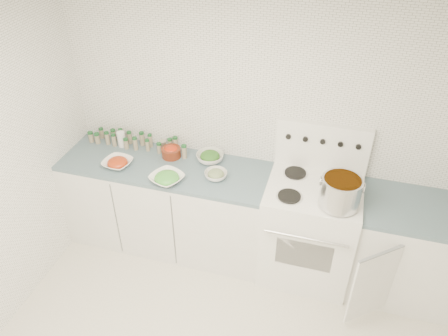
# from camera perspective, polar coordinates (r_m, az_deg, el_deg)

# --- Properties ---
(room_walls) EXTENTS (3.54, 3.04, 2.52)m
(room_walls) POSITION_cam_1_polar(r_m,az_deg,el_deg) (2.33, -1.47, -5.84)
(room_walls) COLOR white
(room_walls) RESTS_ON ground
(counter_left) EXTENTS (1.85, 0.62, 0.90)m
(counter_left) POSITION_cam_1_polar(r_m,az_deg,el_deg) (4.12, -7.32, -4.71)
(counter_left) COLOR white
(counter_left) RESTS_ON ground
(stove) EXTENTS (0.76, 0.70, 1.36)m
(stove) POSITION_cam_1_polar(r_m,az_deg,el_deg) (3.85, 11.02, -7.65)
(stove) COLOR white
(stove) RESTS_ON ground
(counter_right) EXTENTS (0.89, 0.88, 0.90)m
(counter_right) POSITION_cam_1_polar(r_m,az_deg,el_deg) (3.96, 22.94, -9.95)
(counter_right) COLOR white
(counter_right) RESTS_ON ground
(stock_pot) EXTENTS (0.33, 0.30, 0.23)m
(stock_pot) POSITION_cam_1_polar(r_m,az_deg,el_deg) (3.36, 15.00, -2.89)
(stock_pot) COLOR silver
(stock_pot) RESTS_ON stove
(bowl_tomato) EXTENTS (0.28, 0.28, 0.08)m
(bowl_tomato) POSITION_cam_1_polar(r_m,az_deg,el_deg) (3.89, -13.73, 0.67)
(bowl_tomato) COLOR white
(bowl_tomato) RESTS_ON counter_left
(bowl_snowpea) EXTENTS (0.34, 0.34, 0.09)m
(bowl_snowpea) POSITION_cam_1_polar(r_m,az_deg,el_deg) (3.62, -7.48, -1.31)
(bowl_snowpea) COLOR white
(bowl_snowpea) RESTS_ON counter_left
(bowl_broccoli) EXTENTS (0.29, 0.29, 0.10)m
(bowl_broccoli) POSITION_cam_1_polar(r_m,az_deg,el_deg) (3.84, -1.85, 1.46)
(bowl_broccoli) COLOR white
(bowl_broccoli) RESTS_ON counter_left
(bowl_zucchini) EXTENTS (0.23, 0.23, 0.08)m
(bowl_zucchini) POSITION_cam_1_polar(r_m,az_deg,el_deg) (3.64, -1.08, -0.86)
(bowl_zucchini) COLOR white
(bowl_zucchini) RESTS_ON counter_left
(bowl_pepper) EXTENTS (0.17, 0.17, 0.11)m
(bowl_pepper) POSITION_cam_1_polar(r_m,az_deg,el_deg) (3.92, -6.91, 2.14)
(bowl_pepper) COLOR #5F2110
(bowl_pepper) RESTS_ON counter_left
(salt_canister) EXTENTS (0.09, 0.09, 0.15)m
(salt_canister) POSITION_cam_1_polar(r_m,az_deg,el_deg) (4.14, -13.25, 3.69)
(salt_canister) COLOR white
(salt_canister) RESTS_ON counter_left
(tin_can) EXTENTS (0.08, 0.08, 0.09)m
(tin_can) POSITION_cam_1_polar(r_m,az_deg,el_deg) (4.04, -8.03, 2.98)
(tin_can) COLOR #B3AA97
(tin_can) RESTS_ON counter_left
(spice_cluster) EXTENTS (0.98, 0.16, 0.14)m
(spice_cluster) POSITION_cam_1_polar(r_m,az_deg,el_deg) (4.12, -11.82, 3.53)
(spice_cluster) COLOR gray
(spice_cluster) RESTS_ON counter_left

